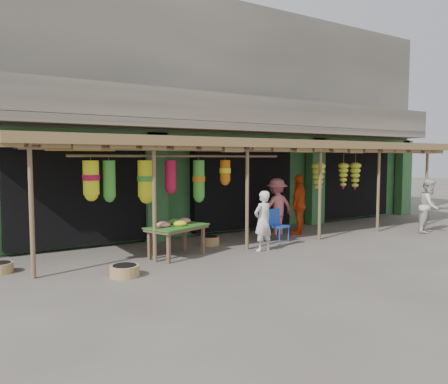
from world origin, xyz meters
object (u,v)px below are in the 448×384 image
blue_chair (277,223)px  person_right (429,206)px  flower_table (177,227)px  person_vendor (299,204)px  person_shopper (277,207)px  person_front (263,221)px

blue_chair → person_right: (4.86, -1.43, 0.33)m
flower_table → person_vendor: 4.54m
blue_chair → flower_table: bearing=176.2°
flower_table → blue_chair: (3.19, 0.23, -0.19)m
blue_chair → person_right: person_right is taller
person_right → person_shopper: bearing=135.0°
flower_table → person_front: person_front is taller
person_front → person_shopper: person_shopper is taller
person_right → person_vendor: 4.08m
flower_table → blue_chair: blue_chair is taller
person_shopper → person_front: bearing=46.3°
person_front → person_vendor: person_vendor is taller
blue_chair → person_front: person_front is taller
person_front → flower_table: bearing=-24.1°
person_front → person_right: bearing=165.5°
person_right → person_vendor: person_vendor is taller
flower_table → person_front: (2.09, -0.58, 0.06)m
person_vendor → person_shopper: size_ratio=1.07×
person_front → person_right: size_ratio=0.90×
person_right → flower_table: bearing=154.7°
blue_chair → person_vendor: (1.28, 0.53, 0.40)m
flower_table → person_shopper: 4.00m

